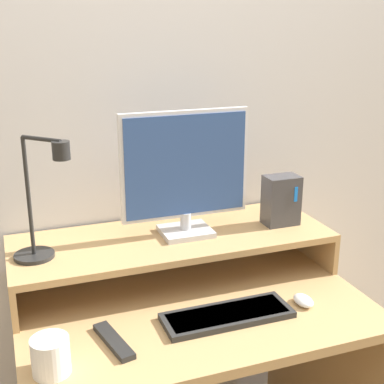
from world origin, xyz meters
name	(u,v)px	position (x,y,z in m)	size (l,w,h in m)	color
wall_back	(151,106)	(0.00, 0.76, 1.25)	(6.00, 0.05, 2.50)	silver
desk	(191,360)	(0.00, 0.36, 0.50)	(1.04, 0.72, 0.72)	tan
monitor_shelf	(172,242)	(0.00, 0.54, 0.84)	(1.04, 0.38, 0.14)	tan
monitor	(185,172)	(0.05, 0.53, 1.07)	(0.42, 0.14, 0.41)	#BCBCC1
desk_lamp	(42,209)	(-0.41, 0.48, 1.02)	(0.17, 0.18, 0.37)	black
router_dock	(281,200)	(0.38, 0.51, 0.94)	(0.12, 0.08, 0.17)	#3D3D42
keyboard	(227,315)	(0.06, 0.22, 0.73)	(0.38, 0.13, 0.02)	#282828
mouse	(303,300)	(0.31, 0.21, 0.73)	(0.05, 0.08, 0.03)	white
remote_control	(114,341)	(-0.27, 0.21, 0.72)	(0.08, 0.19, 0.02)	black
mug	(51,356)	(-0.44, 0.14, 0.76)	(0.09, 0.09, 0.09)	white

